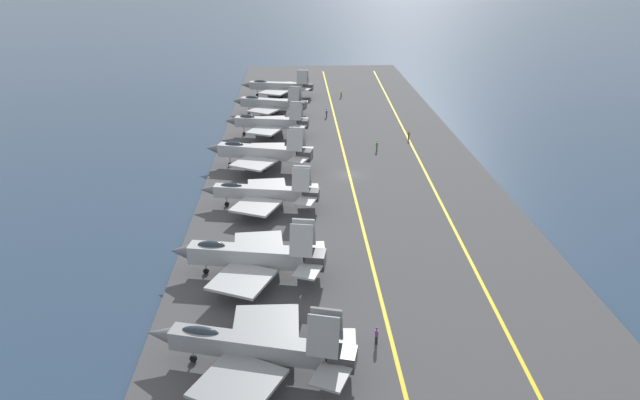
% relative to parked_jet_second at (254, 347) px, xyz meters
% --- Properties ---
extents(ground_plane, '(2000.00, 2000.00, 0.00)m').
position_rel_parked_jet_second_xyz_m(ground_plane, '(43.15, -11.54, -2.72)').
color(ground_plane, navy).
extents(carrier_deck, '(177.83, 42.27, 0.40)m').
position_rel_parked_jet_second_xyz_m(carrier_deck, '(43.15, -11.54, -2.52)').
color(carrier_deck, '#424244').
rests_on(carrier_deck, ground).
extents(deck_stripe_foul_line, '(159.97, 5.63, 0.01)m').
position_rel_parked_jet_second_xyz_m(deck_stripe_foul_line, '(43.15, -23.17, -2.31)').
color(deck_stripe_foul_line, yellow).
rests_on(deck_stripe_foul_line, carrier_deck).
extents(deck_stripe_centerline, '(160.05, 0.36, 0.01)m').
position_rel_parked_jet_second_xyz_m(deck_stripe_centerline, '(43.15, -11.54, -2.31)').
color(deck_stripe_centerline, yellow).
rests_on(deck_stripe_centerline, carrier_deck).
extents(parked_jet_second, '(13.60, 17.22, 6.35)m').
position_rel_parked_jet_second_xyz_m(parked_jet_second, '(0.00, 0.00, 0.00)').
color(parked_jet_second, gray).
rests_on(parked_jet_second, carrier_deck).
extents(parked_jet_third, '(13.65, 16.17, 6.64)m').
position_rel_parked_jet_second_xyz_m(parked_jet_third, '(14.37, 1.27, 0.15)').
color(parked_jet_third, '#9EA3A8').
rests_on(parked_jet_third, carrier_deck).
extents(parked_jet_fourth, '(12.50, 15.78, 5.97)m').
position_rel_parked_jet_second_xyz_m(parked_jet_fourth, '(31.48, 0.84, -0.11)').
color(parked_jet_fourth, '#A8AAAF').
rests_on(parked_jet_fourth, carrier_deck).
extents(parked_jet_fifth, '(12.86, 16.92, 6.74)m').
position_rel_parked_jet_second_xyz_m(parked_jet_fifth, '(46.40, 1.86, 0.35)').
color(parked_jet_fifth, '#A8AAAF').
rests_on(parked_jet_fifth, carrier_deck).
extents(parked_jet_sixth, '(12.69, 15.36, 6.41)m').
position_rel_parked_jet_second_xyz_m(parked_jet_sixth, '(63.10, 1.26, 0.25)').
color(parked_jet_sixth, '#9EA3A8').
rests_on(parked_jet_sixth, carrier_deck).
extents(parked_jet_seventh, '(12.73, 15.84, 6.00)m').
position_rel_parked_jet_second_xyz_m(parked_jet_seventh, '(77.83, 1.49, 0.06)').
color(parked_jet_seventh, '#93999E').
rests_on(parked_jet_seventh, carrier_deck).
extents(parked_jet_eighth, '(13.91, 16.90, 6.20)m').
position_rel_parked_jet_second_xyz_m(parked_jet_eighth, '(93.41, 0.14, 0.17)').
color(parked_jet_eighth, '#93999E').
rests_on(parked_jet_eighth, carrier_deck).
extents(crew_green_vest, '(0.34, 0.43, 1.77)m').
position_rel_parked_jet_second_xyz_m(crew_green_vest, '(53.93, -17.16, -1.35)').
color(crew_green_vest, '#4C473D').
rests_on(crew_green_vest, carrier_deck).
extents(crew_yellow_vest, '(0.46, 0.44, 1.79)m').
position_rel_parked_jet_second_xyz_m(crew_yellow_vest, '(92.43, -14.18, -1.33)').
color(crew_yellow_vest, '#232328').
rests_on(crew_yellow_vest, carrier_deck).
extents(crew_blue_vest, '(0.26, 0.38, 1.71)m').
position_rel_parked_jet_second_xyz_m(crew_blue_vest, '(75.31, -9.89, -1.38)').
color(crew_blue_vest, '#383328').
rests_on(crew_blue_vest, carrier_deck).
extents(crew_purple_vest, '(0.40, 0.28, 1.74)m').
position_rel_parked_jet_second_xyz_m(crew_purple_vest, '(2.85, -10.15, -1.36)').
color(crew_purple_vest, '#232328').
rests_on(crew_purple_vest, carrier_deck).
extents(crew_brown_vest, '(0.34, 0.43, 1.73)m').
position_rel_parked_jet_second_xyz_m(crew_brown_vest, '(59.71, -23.64, -1.36)').
color(crew_brown_vest, '#383328').
rests_on(crew_brown_vest, carrier_deck).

